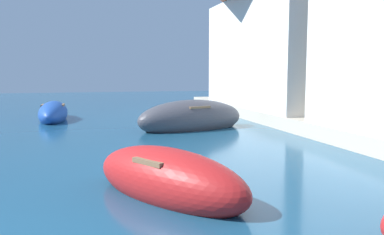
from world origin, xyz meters
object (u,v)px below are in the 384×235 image
moored_boat_6 (192,118)px  waterfront_building_annex (297,40)px  moored_boat_3 (53,113)px  quayside_tree (297,40)px  moored_boat_7 (168,179)px

moored_boat_6 → waterfront_building_annex: 7.59m
moored_boat_3 → quayside_tree: 11.29m
moored_boat_6 → waterfront_building_annex: waterfront_building_annex is taller
moored_boat_7 → moored_boat_3: bearing=-18.5°
moored_boat_7 → quayside_tree: size_ratio=0.87×
moored_boat_7 → quayside_tree: bearing=-70.1°
moored_boat_6 → waterfront_building_annex: size_ratio=0.47×
moored_boat_6 → moored_boat_7: (-2.57, -7.97, -0.09)m
moored_boat_3 → waterfront_building_annex: size_ratio=0.41×
waterfront_building_annex → quayside_tree: bearing=-119.2°
moored_boat_6 → moored_boat_7: 8.38m
waterfront_building_annex → quayside_tree: waterfront_building_annex is taller
moored_boat_3 → quayside_tree: (10.42, -2.91, 3.22)m
quayside_tree → waterfront_building_annex: bearing=60.8°
waterfront_building_annex → quayside_tree: (-0.92, -1.64, -0.16)m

